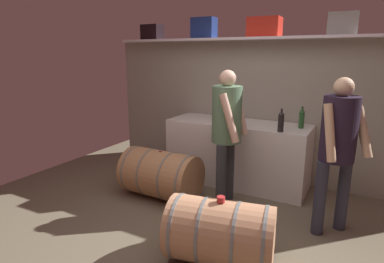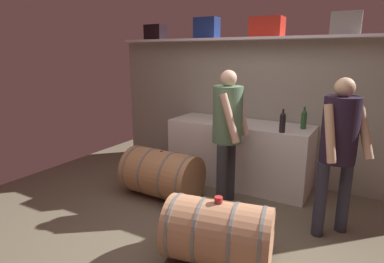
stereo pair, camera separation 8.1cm
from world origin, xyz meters
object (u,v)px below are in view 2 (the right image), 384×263
object	(u,v)px
toolcase_red	(267,27)
winemaker_pouring	(228,125)
wine_bottle_green	(304,119)
toolcase_black	(156,32)
wine_barrel_far	(162,174)
wine_bottle_dark	(283,122)
visitor_tasting	(339,142)
tasting_cup	(219,199)
work_cabinet	(239,153)
wine_barrel_near	(218,233)
wine_glass	(239,117)
wine_bottle_clear	(229,110)
toolcase_navy	(207,28)
toolcase_grey	(346,23)

from	to	relation	value
toolcase_red	winemaker_pouring	bearing A→B (deg)	-97.63
toolcase_red	wine_bottle_green	size ratio (longest dim) A/B	1.48
wine_bottle_green	toolcase_black	bearing A→B (deg)	175.24
wine_barrel_far	wine_bottle_dark	bearing A→B (deg)	27.31
visitor_tasting	toolcase_red	bearing A→B (deg)	-89.68
tasting_cup	winemaker_pouring	distance (m)	1.19
work_cabinet	wine_barrel_near	xyz separation A→B (m)	(0.52, -1.74, -0.15)
wine_barrel_far	tasting_cup	xyz separation A→B (m)	(1.18, -0.85, 0.29)
wine_barrel_near	toolcase_red	bearing A→B (deg)	87.57
toolcase_black	wine_glass	size ratio (longest dim) A/B	2.36
work_cabinet	tasting_cup	bearing A→B (deg)	-73.43
wine_barrel_near	wine_barrel_far	world-z (taller)	wine_barrel_far
wine_bottle_clear	wine_bottle_green	size ratio (longest dim) A/B	1.27
toolcase_navy	wine_bottle_clear	world-z (taller)	toolcase_navy
toolcase_red	wine_bottle_clear	size ratio (longest dim) A/B	1.17
visitor_tasting	toolcase_grey	bearing A→B (deg)	-128.18
wine_bottle_dark	wine_bottle_clear	size ratio (longest dim) A/B	0.80
wine_barrel_far	wine_glass	bearing A→B (deg)	53.06
work_cabinet	wine_bottle_dark	xyz separation A→B (m)	(0.63, -0.26, 0.55)
wine_barrel_near	tasting_cup	xyz separation A→B (m)	(-0.00, 0.00, 0.31)
toolcase_grey	tasting_cup	bearing A→B (deg)	-109.95
toolcase_grey	winemaker_pouring	size ratio (longest dim) A/B	0.20
toolcase_navy	winemaker_pouring	world-z (taller)	toolcase_navy
wine_bottle_dark	wine_bottle_clear	world-z (taller)	wine_bottle_clear
toolcase_black	wine_glass	xyz separation A→B (m)	(1.55, -0.30, -1.14)
wine_bottle_dark	wine_barrel_far	size ratio (longest dim) A/B	0.29
wine_bottle_dark	winemaker_pouring	size ratio (longest dim) A/B	0.17
work_cabinet	wine_barrel_far	xyz separation A→B (m)	(-0.66, -0.90, -0.13)
toolcase_grey	wine_bottle_dark	size ratio (longest dim) A/B	1.16
work_cabinet	visitor_tasting	distance (m)	1.59
work_cabinet	winemaker_pouring	xyz separation A→B (m)	(0.12, -0.69, 0.55)
toolcase_navy	wine_bottle_dark	world-z (taller)	toolcase_navy
toolcase_black	toolcase_red	bearing A→B (deg)	1.69
tasting_cup	toolcase_red	bearing A→B (deg)	98.48
toolcase_grey	wine_bottle_dark	xyz separation A→B (m)	(-0.52, -0.51, -1.11)
toolcase_grey	wine_bottle_green	world-z (taller)	toolcase_grey
wine_bottle_green	toolcase_grey	bearing A→B (deg)	30.17
toolcase_black	wine_barrel_far	world-z (taller)	toolcase_black
toolcase_red	toolcase_grey	bearing A→B (deg)	-1.64
toolcase_red	wine_bottle_dark	distance (m)	1.29
work_cabinet	wine_glass	distance (m)	0.52
toolcase_grey	work_cabinet	xyz separation A→B (m)	(-1.15, -0.25, -1.67)
winemaker_pouring	wine_bottle_dark	bearing A→B (deg)	127.23
toolcase_red	work_cabinet	bearing A→B (deg)	-133.45
toolcase_black	wine_bottle_green	world-z (taller)	toolcase_black
toolcase_black	work_cabinet	world-z (taller)	toolcase_black
winemaker_pouring	toolcase_grey	bearing A→B (deg)	129.38
wine_bottle_clear	toolcase_red	bearing A→B (deg)	30.92
toolcase_red	wine_bottle_dark	size ratio (longest dim) A/B	1.46
toolcase_grey	work_cabinet	distance (m)	2.04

